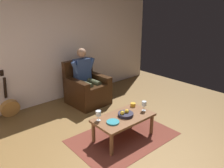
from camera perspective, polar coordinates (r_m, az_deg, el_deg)
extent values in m
plane|color=brown|center=(3.50, 5.50, -17.97)|extent=(7.11, 7.11, 0.00)
cube|color=silver|center=(5.08, -17.28, 9.81)|extent=(6.33, 0.06, 2.69)
cube|color=brown|center=(3.91, 2.89, -13.37)|extent=(1.73, 1.19, 0.01)
cube|color=#311B0C|center=(5.10, -6.14, -2.87)|extent=(0.79, 0.83, 0.39)
cube|color=#311B0C|center=(4.96, -5.81, -0.47)|extent=(0.50, 0.70, 0.10)
cube|color=#311B0C|center=(5.17, -3.55, 1.24)|extent=(0.17, 0.81, 0.24)
cube|color=#311B0C|center=(4.81, -9.18, -0.39)|extent=(0.17, 0.81, 0.24)
cube|color=#311B0C|center=(5.20, -8.65, 3.08)|extent=(0.77, 0.15, 0.57)
cube|color=#344B7C|center=(5.04, -7.57, 3.51)|extent=(0.38, 0.19, 0.52)
sphere|color=#A87A5B|center=(4.95, -7.77, 7.88)|extent=(0.20, 0.20, 0.20)
cylinder|color=#434930|center=(5.01, -4.90, 0.53)|extent=(0.15, 0.45, 0.13)
cylinder|color=#434930|center=(4.94, -3.17, -2.89)|extent=(0.12, 0.12, 0.49)
cylinder|color=#344B7C|center=(5.10, -5.34, 5.12)|extent=(0.20, 0.10, 0.29)
cylinder|color=#434930|center=(4.89, -6.92, -0.06)|extent=(0.15, 0.45, 0.13)
cylinder|color=#434930|center=(4.81, -5.17, -3.58)|extent=(0.12, 0.12, 0.49)
cylinder|color=#344B7C|center=(4.85, -9.33, 4.19)|extent=(0.20, 0.10, 0.29)
cube|color=brown|center=(3.72, 2.98, -8.56)|extent=(1.02, 0.57, 0.04)
cylinder|color=brown|center=(3.98, 10.06, -10.11)|extent=(0.06, 0.06, 0.36)
cylinder|color=brown|center=(3.42, -0.12, -15.21)|extent=(0.06, 0.06, 0.36)
cylinder|color=brown|center=(4.24, 5.33, -7.91)|extent=(0.06, 0.06, 0.36)
cylinder|color=brown|center=(3.72, -4.75, -12.13)|extent=(0.06, 0.06, 0.36)
cylinder|color=#B37C3E|center=(4.91, -24.54, -5.64)|extent=(0.37, 0.19, 0.38)
cylinder|color=black|center=(4.86, -24.39, -5.62)|extent=(0.10, 0.03, 0.10)
cube|color=black|center=(4.86, -25.59, -0.91)|extent=(0.05, 0.15, 0.45)
cube|color=black|center=(4.85, -26.33, 2.43)|extent=(0.07, 0.06, 0.14)
cylinder|color=silver|center=(3.94, 8.09, -6.67)|extent=(0.07, 0.07, 0.01)
cylinder|color=silver|center=(3.92, 8.12, -6.07)|extent=(0.01, 0.01, 0.09)
cylinder|color=silver|center=(3.89, 8.18, -4.96)|extent=(0.08, 0.08, 0.08)
cylinder|color=#590C19|center=(3.90, 8.17, -5.26)|extent=(0.07, 0.07, 0.03)
cylinder|color=silver|center=(3.60, -3.45, -9.23)|extent=(0.07, 0.07, 0.01)
cylinder|color=silver|center=(3.58, -3.47, -8.60)|extent=(0.01, 0.01, 0.08)
cylinder|color=silver|center=(3.54, -3.49, -7.44)|extent=(0.08, 0.08, 0.08)
cylinder|color=#590C19|center=(3.55, -3.49, -7.76)|extent=(0.07, 0.07, 0.03)
cylinder|color=#201D2D|center=(3.73, 3.50, -7.75)|extent=(0.26, 0.26, 0.05)
sphere|color=gold|center=(3.67, 2.65, -7.36)|extent=(0.07, 0.07, 0.07)
sphere|color=gold|center=(3.73, 3.79, -6.97)|extent=(0.07, 0.07, 0.07)
cylinder|color=teal|center=(3.52, 0.25, -9.67)|extent=(0.20, 0.20, 0.02)
cylinder|color=gold|center=(4.06, 5.37, -5.28)|extent=(0.09, 0.09, 0.06)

